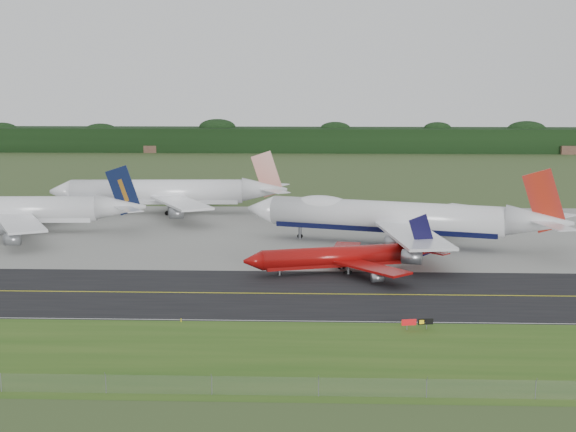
{
  "coord_description": "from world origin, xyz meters",
  "views": [
    {
      "loc": [
        -6.37,
        -133.13,
        34.65
      ],
      "look_at": [
        -11.94,
        22.0,
        8.76
      ],
      "focal_mm": 50.0,
      "sensor_mm": 36.0,
      "label": 1
    }
  ],
  "objects_px": {
    "jet_ba_747": "(396,217)",
    "taxiway_sign": "(417,322)",
    "jet_red_737": "(344,257)",
    "jet_navy_gold": "(17,210)",
    "jet_star_tail": "(170,192)"
  },
  "relations": [
    {
      "from": "jet_star_tail",
      "to": "jet_navy_gold",
      "type": "bearing_deg",
      "value": -137.13
    },
    {
      "from": "jet_red_737",
      "to": "jet_navy_gold",
      "type": "bearing_deg",
      "value": 153.53
    },
    {
      "from": "jet_ba_747",
      "to": "taxiway_sign",
      "type": "xyz_separation_m",
      "value": [
        -2.78,
        -60.3,
        -4.95
      ]
    },
    {
      "from": "jet_ba_747",
      "to": "jet_red_737",
      "type": "relative_size",
      "value": 1.86
    },
    {
      "from": "jet_red_737",
      "to": "taxiway_sign",
      "type": "distance_m",
      "value": 36.27
    },
    {
      "from": "jet_ba_747",
      "to": "taxiway_sign",
      "type": "height_order",
      "value": "jet_ba_747"
    },
    {
      "from": "jet_navy_gold",
      "to": "taxiway_sign",
      "type": "bearing_deg",
      "value": -40.66
    },
    {
      "from": "jet_ba_747",
      "to": "jet_navy_gold",
      "type": "relative_size",
      "value": 1.13
    },
    {
      "from": "jet_red_737",
      "to": "taxiway_sign",
      "type": "relative_size",
      "value": 8.12
    },
    {
      "from": "jet_red_737",
      "to": "taxiway_sign",
      "type": "xyz_separation_m",
      "value": [
        9.17,
        -35.04,
        -1.74
      ]
    },
    {
      "from": "jet_ba_747",
      "to": "jet_star_tail",
      "type": "relative_size",
      "value": 1.09
    },
    {
      "from": "jet_red_737",
      "to": "jet_star_tail",
      "type": "distance_m",
      "value": 79.63
    },
    {
      "from": "jet_navy_gold",
      "to": "taxiway_sign",
      "type": "xyz_separation_m",
      "value": [
        84.42,
        -72.5,
        -4.08
      ]
    },
    {
      "from": "jet_red_737",
      "to": "jet_star_tail",
      "type": "bearing_deg",
      "value": 124.04
    },
    {
      "from": "taxiway_sign",
      "to": "jet_ba_747",
      "type": "bearing_deg",
      "value": 87.36
    }
  ]
}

